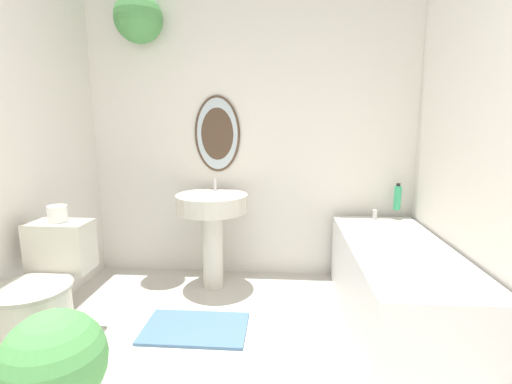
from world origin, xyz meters
The scene contains 8 objects.
wall_back centered at (-0.11, 2.73, 1.31)m, with size 2.82×0.37×2.40m.
toilet centered at (-1.08, 1.46, 0.31)m, with size 0.42×0.61×0.72m.
pedestal_sink centered at (-0.28, 2.40, 0.59)m, with size 0.56×0.56×0.86m.
bathtub centered at (1.01, 1.90, 0.28)m, with size 0.63×1.53×0.62m.
shampoo_bottle centered at (1.19, 2.60, 0.72)m, with size 0.06×0.06×0.21m.
potted_plant centered at (-0.68, 0.94, 0.29)m, with size 0.43×0.43×0.54m.
bath_mat centered at (-0.28, 1.76, 0.01)m, with size 0.66×0.41×0.02m.
toilet_paper_roll centered at (-1.08, 1.68, 0.77)m, with size 0.11×0.11×0.10m.
Camera 1 is at (0.27, -0.39, 1.31)m, focal length 26.00 mm.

